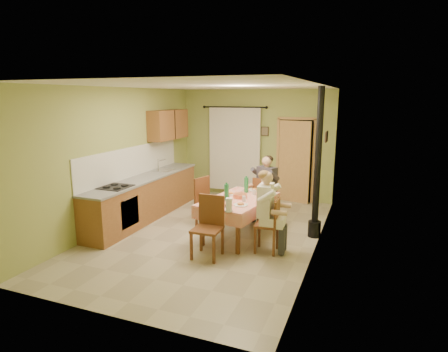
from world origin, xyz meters
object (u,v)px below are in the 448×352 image
at_px(stove_flue, 317,184).
at_px(dining_table, 239,218).
at_px(chair_near, 208,240).
at_px(chair_left, 209,212).
at_px(man_far, 266,181).
at_px(chair_far, 265,208).
at_px(man_right, 267,202).
at_px(chair_right, 267,236).

bearing_deg(stove_flue, dining_table, -157.20).
relative_size(chair_near, chair_left, 1.01).
xyz_separation_m(chair_left, man_far, (1.00, 0.71, 0.59)).
relative_size(chair_left, stove_flue, 0.36).
height_order(dining_table, chair_far, chair_far).
xyz_separation_m(man_far, man_right, (0.44, -1.54, 0.00)).
distance_m(dining_table, chair_near, 1.04).
relative_size(dining_table, stove_flue, 0.64).
bearing_deg(man_right, chair_right, -90.00).
bearing_deg(chair_left, stove_flue, 113.09).
distance_m(chair_right, chair_left, 1.67).
height_order(chair_far, chair_near, chair_near).
distance_m(man_far, man_right, 1.60).
height_order(chair_far, stove_flue, stove_flue).
relative_size(chair_right, man_far, 0.67).
xyz_separation_m(chair_far, stove_flue, (1.11, -0.51, 0.73)).
height_order(chair_left, man_far, man_far).
bearing_deg(chair_left, man_right, 77.95).
height_order(chair_near, chair_left, chair_near).
xyz_separation_m(chair_left, stove_flue, (2.10, 0.19, 0.73)).
xyz_separation_m(chair_near, man_right, (0.85, 0.56, 0.59)).
height_order(chair_right, stove_flue, stove_flue).
bearing_deg(chair_near, dining_table, -101.58).
bearing_deg(chair_far, dining_table, -76.78).
bearing_deg(dining_table, chair_right, -24.80).
bearing_deg(chair_left, chair_far, 143.13).
bearing_deg(chair_far, stove_flue, 0.31).
xyz_separation_m(chair_right, chair_left, (-1.45, 0.83, 0.00)).
height_order(chair_near, chair_right, chair_near).
bearing_deg(man_far, chair_left, -119.59).
bearing_deg(dining_table, chair_near, -91.14).
distance_m(dining_table, man_right, 0.95).
bearing_deg(man_far, man_right, -49.14).
height_order(dining_table, man_far, man_far).
xyz_separation_m(chair_far, man_right, (0.45, -1.53, 0.59)).
height_order(chair_right, chair_left, chair_left).
xyz_separation_m(chair_near, stove_flue, (1.52, 1.58, 0.73)).
bearing_deg(chair_far, man_right, -48.82).
bearing_deg(man_right, chair_near, 120.08).
height_order(chair_far, chair_right, chair_far).
bearing_deg(man_far, chair_right, -48.71).
relative_size(dining_table, chair_left, 1.78).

